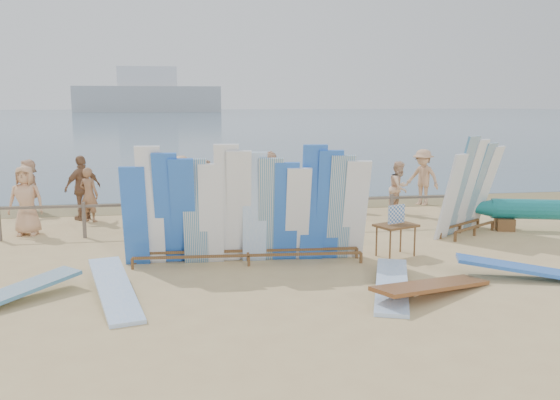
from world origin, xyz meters
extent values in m
plane|color=tan|center=(0.00, 0.00, 0.00)|extent=(160.00, 160.00, 0.00)
cube|color=#3F5A72|center=(0.00, 128.00, 0.00)|extent=(320.00, 240.00, 0.02)
cube|color=olive|center=(0.00, 7.20, 0.00)|extent=(40.00, 2.60, 0.01)
cube|color=#999EA3|center=(-12.00, 180.00, 4.02)|extent=(45.00, 8.00, 8.00)
cube|color=silver|center=(-12.00, 180.00, 11.02)|extent=(18.00, 6.00, 6.00)
cube|color=#66594D|center=(0.00, 3.00, 0.80)|extent=(12.00, 0.06, 0.06)
cube|color=#66594D|center=(-4.00, 3.00, 0.45)|extent=(0.08, 0.08, 0.90)
cube|color=#66594D|center=(-2.00, 3.00, 0.45)|extent=(0.08, 0.08, 0.90)
cube|color=#66594D|center=(0.00, 3.00, 0.45)|extent=(0.08, 0.08, 0.90)
cube|color=#66594D|center=(2.00, 3.00, 0.45)|extent=(0.08, 0.08, 0.90)
cube|color=#66594D|center=(4.00, 3.00, 0.45)|extent=(0.08, 0.08, 0.90)
cube|color=#66594D|center=(6.00, 3.00, 0.45)|extent=(0.08, 0.08, 0.90)
cube|color=brown|center=(-0.24, -0.24, 0.23)|extent=(4.72, 0.36, 0.05)
cube|color=brown|center=(-0.21, 0.16, 0.23)|extent=(4.72, 0.36, 0.05)
cube|color=blue|center=(-2.52, 0.11, 1.05)|extent=(0.53, 0.51, 2.10)
cube|color=white|center=(-2.20, 0.08, 1.25)|extent=(0.54, 0.62, 2.51)
cube|color=blue|center=(-1.88, 0.06, 1.19)|extent=(0.55, 0.78, 2.38)
cube|color=blue|center=(-1.55, 0.04, 1.13)|extent=(0.55, 0.83, 2.27)
cube|color=silver|center=(-1.30, 0.03, 1.12)|extent=(0.53, 0.51, 2.24)
cube|color=white|center=(-0.98, 0.01, 1.07)|extent=(0.53, 0.54, 2.14)
cube|color=white|center=(-0.66, -0.01, 1.27)|extent=(0.54, 0.71, 2.54)
cube|color=white|center=(-0.41, -0.03, 1.21)|extent=(0.55, 0.83, 2.41)
cube|color=#9AC2F6|center=(-0.08, -0.05, 1.19)|extent=(0.53, 0.58, 2.37)
cube|color=silver|center=(0.24, -0.07, 1.13)|extent=(0.54, 0.69, 2.26)
cube|color=blue|center=(0.57, -0.09, 1.08)|extent=(0.54, 0.67, 2.16)
cube|color=white|center=(0.81, -0.11, 1.02)|extent=(0.54, 0.73, 2.05)
cube|color=blue|center=(1.14, -0.13, 1.26)|extent=(0.54, 0.61, 2.51)
cube|color=blue|center=(1.46, -0.15, 1.20)|extent=(0.54, 0.69, 2.40)
cube|color=silver|center=(1.71, -0.17, 1.15)|extent=(0.54, 0.71, 2.30)
cube|color=white|center=(2.03, -0.19, 1.09)|extent=(0.55, 0.77, 2.19)
cube|color=brown|center=(5.72, 1.63, 0.23)|extent=(1.57, 1.09, 0.06)
cube|color=brown|center=(5.49, 1.97, 0.23)|extent=(1.57, 1.09, 0.06)
cube|color=white|center=(4.89, 1.31, 1.07)|extent=(0.73, 0.75, 2.14)
cube|color=silver|center=(5.25, 1.56, 1.28)|extent=(0.81, 0.86, 2.55)
cube|color=white|center=(5.62, 1.80, 1.23)|extent=(0.83, 0.88, 2.45)
cube|color=silver|center=(5.98, 2.05, 1.17)|extent=(0.83, 0.89, 2.35)
cube|color=white|center=(6.28, 2.26, 1.12)|extent=(0.84, 0.90, 2.24)
cube|color=brown|center=(6.85, 2.17, 0.16)|extent=(0.58, 0.64, 0.32)
cone|color=#16787C|center=(6.08, 2.40, 0.57)|extent=(1.17, 0.79, 0.50)
cube|color=brown|center=(3.04, 0.05, 0.69)|extent=(1.02, 0.88, 0.05)
cube|color=white|center=(3.04, 0.05, 0.94)|extent=(0.43, 0.20, 0.40)
cube|color=blue|center=(4.97, -2.01, 0.00)|extent=(2.72, 1.46, 0.39)
cube|color=#9AC2F6|center=(2.11, -2.30, 0.00)|extent=(1.44, 2.73, 0.24)
cube|color=silver|center=(-4.54, -1.95, 0.00)|extent=(2.31, 2.29, 0.33)
cube|color=brown|center=(2.74, -2.62, 0.00)|extent=(2.62, 1.80, 0.36)
cube|color=#9AC2F6|center=(-2.74, -1.97, 0.00)|extent=(1.21, 2.74, 0.42)
cube|color=red|center=(0.06, 4.13, 0.33)|extent=(0.72, 0.69, 0.05)
cube|color=red|center=(0.16, 4.35, 0.61)|extent=(0.58, 0.38, 0.56)
cube|color=red|center=(0.66, 4.21, 0.36)|extent=(0.79, 0.77, 0.06)
cube|color=red|center=(0.55, 4.45, 0.67)|extent=(0.63, 0.43, 0.61)
cube|color=red|center=(1.98, 4.07, 0.54)|extent=(0.49, 0.77, 0.54)
cube|color=red|center=(2.00, 4.36, 0.89)|extent=(0.45, 0.19, 0.34)
imported|color=#8C6042|center=(-4.17, 5.06, 0.78)|extent=(0.64, 0.52, 1.55)
imported|color=#8C6042|center=(-0.37, 5.25, 0.90)|extent=(0.51, 1.08, 1.79)
imported|color=#8C6042|center=(3.20, 5.70, 0.84)|extent=(0.44, 0.66, 1.69)
imported|color=beige|center=(-6.16, 6.71, 0.83)|extent=(0.78, 1.60, 1.65)
imported|color=tan|center=(-5.49, 3.60, 0.89)|extent=(0.89, 0.46, 1.77)
imported|color=beige|center=(-0.93, 4.82, 0.88)|extent=(0.59, 0.92, 1.75)
imported|color=beige|center=(1.28, 7.26, 0.88)|extent=(1.32, 1.65, 1.76)
imported|color=beige|center=(4.87, 4.77, 0.80)|extent=(0.83, 0.80, 1.60)
imported|color=#8C6042|center=(-4.38, 5.39, 0.93)|extent=(1.15, 1.03, 1.86)
imported|color=tan|center=(-1.60, 6.69, 0.85)|extent=(1.16, 0.66, 1.69)
imported|color=tan|center=(6.20, 6.16, 0.92)|extent=(1.08, 1.25, 1.83)
camera|label=1|loc=(-1.51, -12.05, 3.37)|focal=38.00mm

